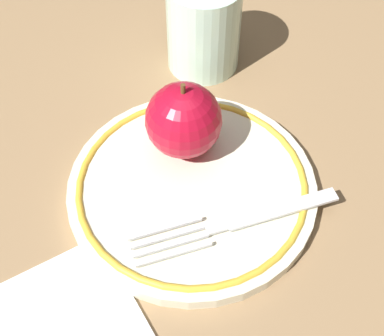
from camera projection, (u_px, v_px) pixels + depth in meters
name	position (u px, v px, depth m)	size (l,w,h in m)	color
ground_plane	(173.00, 205.00, 0.46)	(2.00, 2.00, 0.00)	#90704C
plate	(192.00, 187.00, 0.46)	(0.21, 0.21, 0.02)	beige
apple_red_whole	(184.00, 120.00, 0.45)	(0.07, 0.07, 0.07)	#B00E26
fork	(243.00, 220.00, 0.43)	(0.15, 0.12, 0.00)	silver
drinking_glass	(204.00, 26.00, 0.53)	(0.07, 0.07, 0.09)	silver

